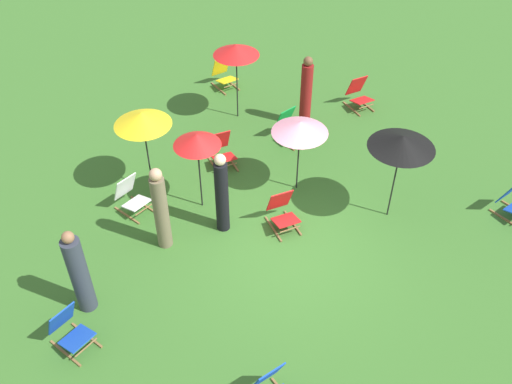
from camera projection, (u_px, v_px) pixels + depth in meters
ground_plane at (293, 243)px, 11.13m from camera, size 40.00×40.00×0.00m
deckchair_0 at (283, 212)px, 11.26m from camera, size 0.65×0.85×0.83m
deckchair_1 at (70, 330)px, 9.15m from camera, size 0.65×0.85×0.83m
deckchair_2 at (289, 127)px, 13.50m from camera, size 0.53×0.79×0.83m
deckchair_4 at (224, 74)px, 15.39m from camera, size 0.53×0.79×0.83m
deckchair_5 at (222, 151)px, 12.79m from camera, size 0.65×0.85×0.83m
deckchair_6 at (131, 196)px, 11.61m from camera, size 0.63×0.84×0.83m
deckchair_9 at (359, 94)px, 14.61m from camera, size 0.60×0.83×0.83m
umbrella_0 at (197, 140)px, 10.85m from camera, size 0.94×0.94×1.82m
umbrella_1 at (300, 127)px, 11.35m from camera, size 1.16×1.16×1.72m
umbrella_2 at (236, 50)px, 13.30m from camera, size 1.11×1.11×1.98m
umbrella_3 at (142, 119)px, 11.23m from camera, size 1.17×1.17×1.92m
umbrella_4 at (402, 142)px, 10.53m from camera, size 1.28×1.28×1.98m
person_0 at (161, 210)px, 10.52m from camera, size 0.35×0.35×1.86m
person_1 at (222, 194)px, 10.87m from camera, size 0.34×0.34×1.83m
person_2 at (79, 273)px, 9.42m from camera, size 0.40×0.40×1.81m
person_3 at (306, 93)px, 13.65m from camera, size 0.39×0.39×1.85m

